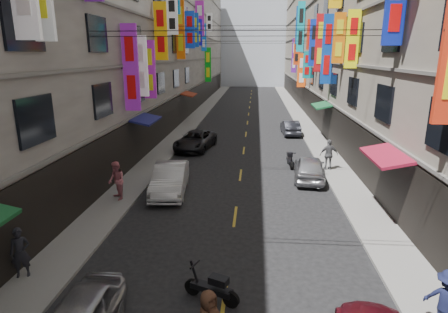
% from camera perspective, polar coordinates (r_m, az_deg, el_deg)
% --- Properties ---
extents(sidewalk_left, '(2.00, 90.00, 0.12)m').
position_cam_1_polar(sidewalk_left, '(40.73, -4.91, 5.36)').
color(sidewalk_left, slate).
rests_on(sidewalk_left, ground).
extents(sidewalk_right, '(2.00, 90.00, 0.12)m').
position_cam_1_polar(sidewalk_right, '(40.49, 12.15, 5.02)').
color(sidewalk_right, slate).
rests_on(sidewalk_right, ground).
extents(building_row_left, '(10.14, 90.00, 19.00)m').
position_cam_1_polar(building_row_left, '(41.63, -13.81, 18.24)').
color(building_row_left, gray).
rests_on(building_row_left, ground).
extents(building_row_right, '(10.14, 90.00, 19.00)m').
position_cam_1_polar(building_row_right, '(41.17, 21.62, 17.68)').
color(building_row_right, gray).
rests_on(building_row_right, ground).
extents(haze_block, '(18.00, 8.00, 22.00)m').
position_cam_1_polar(haze_block, '(89.63, 4.49, 17.79)').
color(haze_block, silver).
rests_on(haze_block, ground).
extents(shop_signage, '(14.00, 55.00, 12.48)m').
position_cam_1_polar(shop_signage, '(32.63, 3.52, 18.91)').
color(shop_signage, '#0D3F9C').
rests_on(shop_signage, ground).
extents(street_awnings, '(13.99, 35.20, 0.41)m').
position_cam_1_polar(street_awnings, '(23.98, -0.21, 5.57)').
color(street_awnings, '#165428').
rests_on(street_awnings, ground).
extents(overhead_cables, '(14.00, 38.04, 1.24)m').
position_cam_1_polar(overhead_cables, '(27.61, 3.30, 18.91)').
color(overhead_cables, black).
rests_on(overhead_cables, ground).
extents(lane_markings, '(0.12, 80.20, 0.01)m').
position_cam_1_polar(lane_markings, '(37.22, 3.49, 4.36)').
color(lane_markings, gold).
rests_on(lane_markings, ground).
extents(scooter_crossing, '(1.71, 0.85, 1.14)m').
position_cam_1_polar(scooter_crossing, '(11.63, -1.82, -19.35)').
color(scooter_crossing, black).
rests_on(scooter_crossing, ground).
extents(scooter_far_right, '(0.50, 1.80, 1.14)m').
position_cam_1_polar(scooter_far_right, '(24.63, 10.02, -0.51)').
color(scooter_far_right, black).
rests_on(scooter_far_right, ground).
extents(car_left_mid, '(2.05, 4.78, 1.53)m').
position_cam_1_polar(car_left_mid, '(19.79, -8.22, -3.39)').
color(car_left_mid, beige).
rests_on(car_left_mid, ground).
extents(car_left_far, '(3.05, 5.29, 1.39)m').
position_cam_1_polar(car_left_far, '(28.74, -4.39, 2.47)').
color(car_left_far, black).
rests_on(car_left_far, ground).
extents(car_right_mid, '(2.12, 4.38, 1.44)m').
position_cam_1_polar(car_right_mid, '(22.18, 12.89, -1.69)').
color(car_right_mid, '#B1B2B6').
rests_on(car_right_mid, ground).
extents(car_right_far, '(1.62, 4.04, 1.31)m').
position_cam_1_polar(car_right_far, '(34.51, 10.06, 4.38)').
color(car_right_far, '#27282F').
rests_on(car_right_far, ground).
extents(pedestrian_lnear, '(0.78, 0.76, 1.67)m').
position_cam_1_polar(pedestrian_lnear, '(13.92, -28.60, -12.72)').
color(pedestrian_lnear, black).
rests_on(pedestrian_lnear, sidewalk_left).
extents(pedestrian_lfar, '(1.06, 1.13, 1.91)m').
position_cam_1_polar(pedestrian_lfar, '(19.10, -16.08, -3.56)').
color(pedestrian_lfar, '#C76975').
rests_on(pedestrian_lfar, sidewalk_left).
extents(pedestrian_rnear, '(1.20, 1.15, 1.70)m').
position_cam_1_polar(pedestrian_rnear, '(11.74, 30.82, -18.33)').
color(pedestrian_rnear, '#141939').
rests_on(pedestrian_rnear, sidewalk_right).
extents(pedestrian_rfar, '(1.17, 0.73, 1.91)m').
position_cam_1_polar(pedestrian_rfar, '(23.98, 15.69, 0.28)').
color(pedestrian_rfar, '#58585B').
rests_on(pedestrian_rfar, sidewalk_right).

